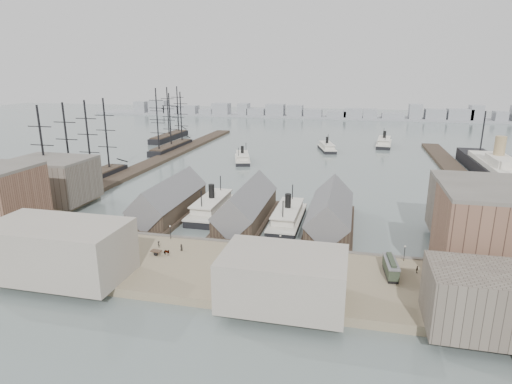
% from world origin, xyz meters
% --- Properties ---
extents(ground, '(900.00, 900.00, 0.00)m').
position_xyz_m(ground, '(0.00, 0.00, 0.00)').
color(ground, slate).
rests_on(ground, ground).
extents(quay, '(180.00, 30.00, 2.00)m').
position_xyz_m(quay, '(0.00, -20.00, 1.00)').
color(quay, '#7C6E53').
rests_on(quay, ground).
extents(seawall, '(180.00, 1.20, 2.30)m').
position_xyz_m(seawall, '(0.00, -5.20, 1.15)').
color(seawall, '#59544C').
rests_on(seawall, ground).
extents(west_wharf, '(10.00, 220.00, 1.60)m').
position_xyz_m(west_wharf, '(-68.00, 100.00, 0.80)').
color(west_wharf, '#2D231C').
rests_on(west_wharf, ground).
extents(east_wharf, '(10.00, 180.00, 1.60)m').
position_xyz_m(east_wharf, '(78.00, 90.00, 0.80)').
color(east_wharf, '#2D231C').
rests_on(east_wharf, ground).
extents(ferry_shed_west, '(14.00, 42.00, 12.60)m').
position_xyz_m(ferry_shed_west, '(-26.00, 16.88, 4.64)').
color(ferry_shed_west, '#2D231C').
rests_on(ferry_shed_west, ground).
extents(ferry_shed_center, '(14.00, 42.00, 12.60)m').
position_xyz_m(ferry_shed_center, '(0.00, 16.88, 4.64)').
color(ferry_shed_center, '#2D231C').
rests_on(ferry_shed_center, ground).
extents(ferry_shed_east, '(14.00, 42.00, 12.60)m').
position_xyz_m(ferry_shed_east, '(26.00, 16.88, 4.64)').
color(ferry_shed_east, '#2D231C').
rests_on(ferry_shed_east, ground).
extents(warehouse_west_back, '(26.00, 20.00, 14.00)m').
position_xyz_m(warehouse_west_back, '(-70.00, 18.00, 9.00)').
color(warehouse_west_back, '#60564C').
rests_on(warehouse_west_back, west_land).
extents(warehouse_east_back, '(28.00, 20.00, 15.00)m').
position_xyz_m(warehouse_east_back, '(68.00, 15.00, 9.50)').
color(warehouse_east_back, '#60564C').
rests_on(warehouse_east_back, east_land).
extents(street_bldg_center, '(24.00, 16.00, 10.00)m').
position_xyz_m(street_bldg_center, '(20.00, -32.00, 7.00)').
color(street_bldg_center, gray).
rests_on(street_bldg_center, quay).
extents(street_bldg_west, '(30.00, 16.00, 12.00)m').
position_xyz_m(street_bldg_west, '(-30.00, -32.00, 8.00)').
color(street_bldg_west, gray).
rests_on(street_bldg_west, quay).
extents(street_bldg_east, '(18.00, 14.00, 11.00)m').
position_xyz_m(street_bldg_east, '(55.00, -33.00, 7.50)').
color(street_bldg_east, '#60564C').
rests_on(street_bldg_east, quay).
extents(lamp_post_far_w, '(0.44, 0.44, 3.92)m').
position_xyz_m(lamp_post_far_w, '(-45.00, -7.00, 4.71)').
color(lamp_post_far_w, black).
rests_on(lamp_post_far_w, quay).
extents(lamp_post_near_w, '(0.44, 0.44, 3.92)m').
position_xyz_m(lamp_post_near_w, '(-15.00, -7.00, 4.71)').
color(lamp_post_near_w, black).
rests_on(lamp_post_near_w, quay).
extents(lamp_post_near_e, '(0.44, 0.44, 3.92)m').
position_xyz_m(lamp_post_near_e, '(15.00, -7.00, 4.71)').
color(lamp_post_near_e, black).
rests_on(lamp_post_near_e, quay).
extents(lamp_post_far_e, '(0.44, 0.44, 3.92)m').
position_xyz_m(lamp_post_far_e, '(45.00, -7.00, 4.71)').
color(lamp_post_far_e, black).
rests_on(lamp_post_far_e, quay).
extents(far_shore, '(500.00, 40.00, 15.72)m').
position_xyz_m(far_shore, '(-2.07, 334.14, 3.91)').
color(far_shore, gray).
rests_on(far_shore, ground).
extents(ferry_docked_west, '(8.97, 29.90, 10.68)m').
position_xyz_m(ferry_docked_west, '(-13.00, 21.51, 2.50)').
color(ferry_docked_west, black).
rests_on(ferry_docked_west, ground).
extents(ferry_docked_east, '(8.63, 28.76, 10.27)m').
position_xyz_m(ferry_docked_east, '(13.00, 17.51, 2.41)').
color(ferry_docked_east, black).
rests_on(ferry_docked_east, ground).
extents(ferry_open_near, '(14.05, 25.72, 8.80)m').
position_xyz_m(ferry_open_near, '(-25.02, 105.56, 2.06)').
color(ferry_open_near, black).
rests_on(ferry_open_near, ground).
extents(ferry_open_mid, '(13.43, 25.59, 8.76)m').
position_xyz_m(ferry_open_mid, '(15.58, 148.35, 2.05)').
color(ferry_open_mid, black).
rests_on(ferry_open_mid, ground).
extents(ferry_open_far, '(11.10, 29.44, 10.29)m').
position_xyz_m(ferry_open_far, '(49.46, 171.94, 2.41)').
color(ferry_open_far, black).
rests_on(ferry_open_far, ground).
extents(sailing_ship_near, '(8.39, 57.80, 34.49)m').
position_xyz_m(sailing_ship_near, '(-76.04, 42.49, 2.53)').
color(sailing_ship_near, black).
rests_on(sailing_ship_near, ground).
extents(sailing_ship_mid, '(8.16, 47.14, 33.55)m').
position_xyz_m(sailing_ship_mid, '(-74.92, 128.10, 2.40)').
color(sailing_ship_mid, black).
rests_on(sailing_ship_mid, ground).
extents(sailing_ship_far, '(8.61, 47.85, 35.41)m').
position_xyz_m(sailing_ship_far, '(-93.72, 166.74, 2.56)').
color(sailing_ship_far, black).
rests_on(sailing_ship_far, ground).
extents(ocean_steamer, '(13.15, 96.07, 19.21)m').
position_xyz_m(ocean_steamer, '(92.00, 92.35, 4.13)').
color(ocean_steamer, black).
rests_on(ocean_steamer, ground).
extents(tram, '(3.34, 9.70, 3.39)m').
position_xyz_m(tram, '(41.33, -15.39, 3.73)').
color(tram, black).
rests_on(tram, quay).
extents(horse_cart_left, '(4.37, 4.25, 1.69)m').
position_xyz_m(horse_cart_left, '(-36.87, -12.55, 2.84)').
color(horse_cart_left, black).
rests_on(horse_cart_left, quay).
extents(horse_cart_center, '(4.94, 1.88, 1.56)m').
position_xyz_m(horse_cart_center, '(-12.47, -17.05, 2.80)').
color(horse_cart_center, black).
rests_on(horse_cart_center, quay).
extents(horse_cart_right, '(4.77, 2.76, 1.49)m').
position_xyz_m(horse_cart_right, '(16.05, -23.46, 2.77)').
color(horse_cart_right, black).
rests_on(horse_cart_right, quay).
extents(pedestrian_0, '(0.56, 0.69, 1.68)m').
position_xyz_m(pedestrian_0, '(-46.89, -15.28, 2.84)').
color(pedestrian_0, black).
rests_on(pedestrian_0, quay).
extents(pedestrian_1, '(0.66, 0.82, 1.60)m').
position_xyz_m(pedestrian_1, '(-34.73, -18.37, 2.80)').
color(pedestrian_1, black).
rests_on(pedestrian_1, quay).
extents(pedestrian_2, '(1.18, 1.26, 1.71)m').
position_xyz_m(pedestrian_2, '(-15.62, -12.90, 2.86)').
color(pedestrian_2, black).
rests_on(pedestrian_2, quay).
extents(pedestrian_3, '(1.04, 0.52, 1.71)m').
position_xyz_m(pedestrian_3, '(-19.63, -24.11, 2.86)').
color(pedestrian_3, black).
rests_on(pedestrian_3, quay).
extents(pedestrian_4, '(0.72, 0.95, 1.75)m').
position_xyz_m(pedestrian_4, '(-9.14, -13.53, 2.87)').
color(pedestrian_4, black).
rests_on(pedestrian_4, quay).
extents(pedestrian_5, '(0.78, 0.81, 1.80)m').
position_xyz_m(pedestrian_5, '(6.17, -21.82, 2.90)').
color(pedestrian_5, black).
rests_on(pedestrian_5, quay).
extents(pedestrian_6, '(0.96, 0.81, 1.75)m').
position_xyz_m(pedestrian_6, '(19.87, -11.81, 2.87)').
color(pedestrian_6, black).
rests_on(pedestrian_6, quay).
extents(pedestrian_7, '(0.87, 1.16, 1.60)m').
position_xyz_m(pedestrian_7, '(27.36, -25.44, 2.80)').
color(pedestrian_7, black).
rests_on(pedestrian_7, quay).
extents(pedestrian_8, '(0.67, 1.09, 1.74)m').
position_xyz_m(pedestrian_8, '(47.24, -13.05, 2.87)').
color(pedestrian_8, black).
rests_on(pedestrian_8, quay).
extents(pedestrian_9, '(0.96, 0.90, 1.64)m').
position_xyz_m(pedestrian_9, '(50.83, -20.16, 2.82)').
color(pedestrian_9, black).
rests_on(pedestrian_9, quay).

